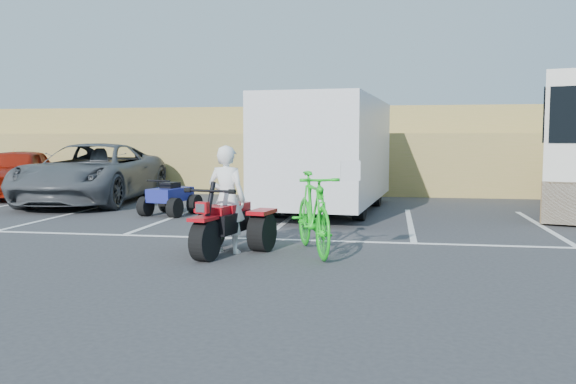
% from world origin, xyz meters
% --- Properties ---
extents(ground, '(100.00, 100.00, 0.00)m').
position_xyz_m(ground, '(0.00, 0.00, 0.00)').
color(ground, '#333335').
rests_on(ground, ground).
extents(parking_stripes, '(28.00, 5.16, 0.01)m').
position_xyz_m(parking_stripes, '(0.87, 4.07, 0.00)').
color(parking_stripes, white).
rests_on(parking_stripes, ground).
extents(grass_embankment, '(40.00, 8.50, 3.10)m').
position_xyz_m(grass_embankment, '(0.00, 15.48, 1.42)').
color(grass_embankment, '#988D45').
rests_on(grass_embankment, ground).
extents(red_trike_atv, '(1.55, 1.88, 1.08)m').
position_xyz_m(red_trike_atv, '(-0.32, 0.86, 0.00)').
color(red_trike_atv, '#A10911').
rests_on(red_trike_atv, ground).
extents(rider, '(0.70, 0.53, 1.72)m').
position_xyz_m(rider, '(-0.29, 1.01, 0.86)').
color(rider, white).
rests_on(rider, ground).
extents(green_dirt_bike, '(1.32, 2.25, 1.30)m').
position_xyz_m(green_dirt_bike, '(1.08, 1.20, 0.65)').
color(green_dirt_bike, '#14BF19').
rests_on(green_dirt_bike, ground).
extents(grey_pickup, '(3.34, 6.32, 1.69)m').
position_xyz_m(grey_pickup, '(-6.13, 7.80, 0.85)').
color(grey_pickup, '#494C51').
rests_on(grey_pickup, ground).
extents(red_car, '(3.02, 4.83, 1.54)m').
position_xyz_m(red_car, '(-9.29, 8.95, 0.77)').
color(red_car, '#941708').
rests_on(red_car, ground).
extents(cargo_trailer, '(2.96, 6.22, 2.81)m').
position_xyz_m(cargo_trailer, '(0.73, 6.88, 1.52)').
color(cargo_trailer, silver).
rests_on(cargo_trailer, ground).
extents(quad_atv_blue, '(1.26, 1.52, 0.88)m').
position_xyz_m(quad_atv_blue, '(-2.94, 5.52, 0.00)').
color(quad_atv_blue, navy).
rests_on(quad_atv_blue, ground).
extents(quad_atv_green, '(1.47, 1.72, 0.96)m').
position_xyz_m(quad_atv_green, '(-0.43, 6.67, 0.00)').
color(quad_atv_green, '#155C21').
rests_on(quad_atv_green, ground).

